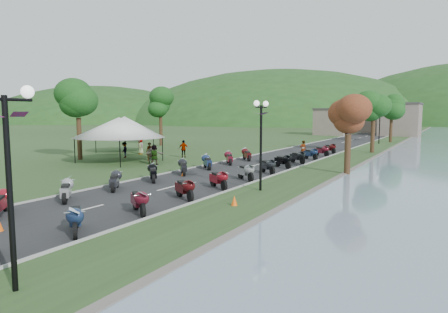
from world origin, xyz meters
The scene contains 13 objects.
road centered at (0.00, 40.00, 0.01)m, with size 7.00×120.00×0.02m, color #272729.
hills_backdrop centered at (0.00, 200.00, 0.00)m, with size 360.00×120.00×76.00m, color #285621, non-canonical shape.
far_building centered at (-2.00, 85.00, 2.50)m, with size 18.00×16.00×5.00m, color #7A6A5F.
moto_row_left centered at (-2.23, 12.33, 0.55)m, with size 2.60×38.59×1.10m, color #331411, non-canonical shape.
moto_row_right centered at (2.64, 22.41, 0.55)m, with size 2.60×39.35×1.10m, color #331411, non-canonical shape.
streetlamp_near centered at (5.19, 3.30, 2.50)m, with size 1.40×1.40×5.00m, color black, non-canonical shape.
vendor_tent_main centered at (-11.55, 23.80, 2.00)m, with size 5.38×5.38×4.00m, color silver, non-canonical shape.
vendor_tent_side centered at (-17.53, 30.65, 2.00)m, with size 4.43×4.43×4.00m, color silver, non-canonical shape.
tree_park_left centered at (-16.23, 23.32, 4.48)m, with size 3.23×3.23×8.96m, color #1E571C, non-canonical shape.
tree_lakeside centered at (7.76, 26.81, 3.25)m, with size 2.34×2.34×6.49m, color #1E571C, non-canonical shape.
pedestrian_a centered at (-9.90, 25.91, 0.00)m, with size 0.61×0.45×1.68m, color slate.
pedestrian_b centered at (-8.42, 24.32, 0.00)m, with size 0.75×0.41×1.54m, color slate.
pedestrian_c centered at (-13.60, 26.48, 0.00)m, with size 1.00×0.41×1.55m, color slate.
Camera 1 is at (14.37, -2.26, 4.38)m, focal length 32.00 mm.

